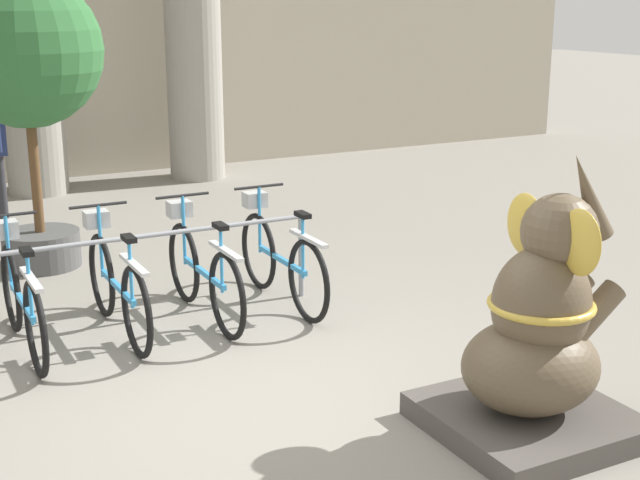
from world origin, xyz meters
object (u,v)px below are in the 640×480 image
bicycle_2 (203,271)px  bicycle_3 (280,258)px  elephant_statue (538,341)px  potted_tree (26,63)px  bicycle_0 (21,299)px  bicycle_1 (117,285)px

bicycle_2 → bicycle_3: size_ratio=1.00×
bicycle_2 → elephant_statue: 3.11m
bicycle_2 → potted_tree: 2.86m
bicycle_2 → bicycle_0: bearing=-178.8°
bicycle_2 → bicycle_3: (0.74, 0.03, 0.00)m
bicycle_0 → bicycle_3: size_ratio=1.00×
bicycle_0 → bicycle_2: size_ratio=1.00×
bicycle_0 → bicycle_2: 1.49m
bicycle_0 → potted_tree: 2.79m
bicycle_1 → elephant_statue: (1.86, -2.88, 0.19)m
bicycle_1 → bicycle_2: size_ratio=1.00×
bicycle_3 → potted_tree: size_ratio=0.60×
bicycle_0 → potted_tree: size_ratio=0.60×
bicycle_1 → elephant_statue: 3.43m
bicycle_2 → potted_tree: size_ratio=0.60×
potted_tree → bicycle_2: bearing=-66.9°
bicycle_2 → bicycle_3: same height
bicycle_0 → bicycle_2: bearing=1.2°
potted_tree → elephant_statue: bearing=-68.1°
bicycle_1 → elephant_statue: size_ratio=0.98×
bicycle_1 → bicycle_0: bearing=-179.3°
bicycle_0 → bicycle_2: (1.49, 0.03, 0.00)m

